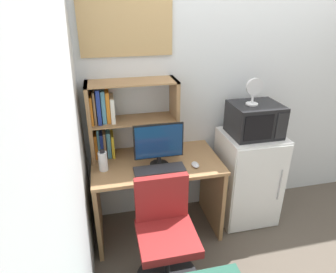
% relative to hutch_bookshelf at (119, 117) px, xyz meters
% --- Properties ---
extents(wall_back, '(6.40, 0.04, 2.60)m').
position_rel_hutch_bookshelf_xyz_m(wall_back, '(1.67, 0.15, 0.15)').
color(wall_back, silver).
rests_on(wall_back, ground_plane).
extents(wall_left, '(0.04, 4.40, 2.60)m').
position_rel_hutch_bookshelf_xyz_m(wall_left, '(-0.35, -1.47, 0.15)').
color(wall_left, silver).
rests_on(wall_left, ground_plane).
extents(desk, '(1.14, 0.66, 0.78)m').
position_rel_hutch_bookshelf_xyz_m(desk, '(0.29, -0.20, -0.62)').
color(desk, '#997047').
rests_on(desk, ground_plane).
extents(hutch_bookshelf, '(0.79, 0.28, 0.69)m').
position_rel_hutch_bookshelf_xyz_m(hutch_bookshelf, '(0.00, 0.00, 0.00)').
color(hutch_bookshelf, '#997047').
rests_on(hutch_bookshelf, desk).
extents(monitor, '(0.43, 0.16, 0.39)m').
position_rel_hutch_bookshelf_xyz_m(monitor, '(0.30, -0.27, -0.16)').
color(monitor, black).
rests_on(monitor, desk).
extents(keyboard, '(0.44, 0.16, 0.02)m').
position_rel_hutch_bookshelf_xyz_m(keyboard, '(0.28, -0.37, -0.36)').
color(keyboard, '#333338').
rests_on(keyboard, desk).
extents(computer_mouse, '(0.06, 0.10, 0.03)m').
position_rel_hutch_bookshelf_xyz_m(computer_mouse, '(0.60, -0.36, -0.36)').
color(computer_mouse, silver).
rests_on(computer_mouse, desk).
extents(water_bottle, '(0.08, 0.08, 0.19)m').
position_rel_hutch_bookshelf_xyz_m(water_bottle, '(-0.18, -0.25, -0.29)').
color(water_bottle, silver).
rests_on(water_bottle, desk).
extents(mini_fridge, '(0.55, 0.53, 0.94)m').
position_rel_hutch_bookshelf_xyz_m(mini_fridge, '(1.22, -0.18, -0.68)').
color(mini_fridge, white).
rests_on(mini_fridge, ground_plane).
extents(microwave, '(0.45, 0.39, 0.30)m').
position_rel_hutch_bookshelf_xyz_m(microwave, '(1.22, -0.18, -0.06)').
color(microwave, black).
rests_on(microwave, mini_fridge).
extents(desk_fan, '(0.15, 0.11, 0.24)m').
position_rel_hutch_bookshelf_xyz_m(desk_fan, '(1.18, -0.19, 0.22)').
color(desk_fan, silver).
rests_on(desk_fan, microwave).
extents(desk_chair, '(0.51, 0.51, 0.88)m').
position_rel_hutch_bookshelf_xyz_m(desk_chair, '(0.25, -0.76, -0.77)').
color(desk_chair, black).
rests_on(desk_chair, ground_plane).
extents(wall_corkboard, '(0.78, 0.02, 0.46)m').
position_rel_hutch_bookshelf_xyz_m(wall_corkboard, '(0.11, 0.12, 0.73)').
color(wall_corkboard, tan).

